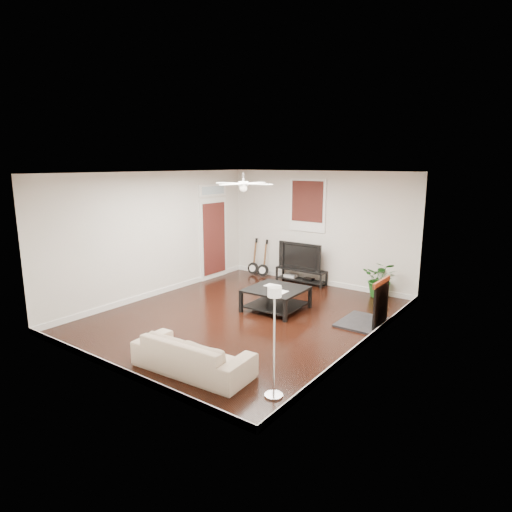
{
  "coord_description": "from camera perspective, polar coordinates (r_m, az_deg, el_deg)",
  "views": [
    {
      "loc": [
        5.05,
        -6.51,
        2.97
      ],
      "look_at": [
        0.0,
        0.4,
        1.15
      ],
      "focal_mm": 30.63,
      "sensor_mm": 36.0,
      "label": 1
    }
  ],
  "objects": [
    {
      "name": "tv",
      "position": [
        10.99,
        6.02,
        0.07
      ],
      "size": [
        1.18,
        0.15,
        0.68
      ],
      "primitive_type": "imported",
      "color": "black",
      "rests_on": "tv_stand"
    },
    {
      "name": "guitar_left",
      "position": [
        11.79,
        -0.39,
        -0.09
      ],
      "size": [
        0.34,
        0.26,
        1.0
      ],
      "primitive_type": null,
      "rotation": [
        0.0,
        0.0,
        0.16
      ],
      "color": "black",
      "rests_on": "floor"
    },
    {
      "name": "window_back",
      "position": [
        10.93,
        6.73,
        6.57
      ],
      "size": [
        1.0,
        0.06,
        1.3
      ],
      "primitive_type": "cube",
      "color": "black",
      "rests_on": "wall_back"
    },
    {
      "name": "door_left",
      "position": [
        11.4,
        -5.56,
        3.28
      ],
      "size": [
        0.08,
        1.0,
        2.5
      ],
      "primitive_type": "cube",
      "color": "white",
      "rests_on": "wall_left"
    },
    {
      "name": "room",
      "position": [
        8.39,
        -1.61,
        1.21
      ],
      "size": [
        5.01,
        6.01,
        2.81
      ],
      "color": "black",
      "rests_on": "ground"
    },
    {
      "name": "brick_accent",
      "position": [
        8.09,
        16.99,
        0.28
      ],
      "size": [
        0.02,
        2.2,
        2.8
      ],
      "primitive_type": "cube",
      "color": "#B4653A",
      "rests_on": "floor"
    },
    {
      "name": "potted_plant",
      "position": [
        10.23,
        16.01,
        -2.9
      ],
      "size": [
        0.84,
        0.76,
        0.84
      ],
      "primitive_type": "imported",
      "rotation": [
        0.0,
        0.0,
        0.14
      ],
      "color": "#1A5117",
      "rests_on": "floor"
    },
    {
      "name": "sofa",
      "position": [
        6.55,
        -8.27,
        -12.53
      ],
      "size": [
        1.86,
        0.83,
        0.53
      ],
      "primitive_type": "imported",
      "rotation": [
        0.0,
        0.0,
        3.21
      ],
      "color": "#C8AE96",
      "rests_on": "floor"
    },
    {
      "name": "guitar_right",
      "position": [
        11.57,
        0.91,
        -0.33
      ],
      "size": [
        0.36,
        0.29,
        1.0
      ],
      "primitive_type": null,
      "rotation": [
        0.0,
        0.0,
        0.27
      ],
      "color": "black",
      "rests_on": "floor"
    },
    {
      "name": "floor_lamp",
      "position": [
        5.64,
        2.38,
        -11.28
      ],
      "size": [
        0.26,
        0.26,
        1.49
      ],
      "primitive_type": null,
      "rotation": [
        0.0,
        0.0,
        0.07
      ],
      "color": "silver",
      "rests_on": "floor"
    },
    {
      "name": "ceiling_fan",
      "position": [
        8.25,
        -1.66,
        9.43
      ],
      "size": [
        1.24,
        1.24,
        0.32
      ],
      "primitive_type": null,
      "color": "white",
      "rests_on": "ceiling"
    },
    {
      "name": "coffee_table",
      "position": [
        9.05,
        2.63,
        -5.63
      ],
      "size": [
        1.14,
        1.14,
        0.46
      ],
      "primitive_type": "cube",
      "rotation": [
        0.0,
        0.0,
        0.04
      ],
      "color": "black",
      "rests_on": "floor"
    },
    {
      "name": "tv_stand",
      "position": [
        11.09,
        5.91,
        -2.61
      ],
      "size": [
        1.32,
        0.35,
        0.37
      ],
      "primitive_type": "cube",
      "color": "black",
      "rests_on": "floor"
    },
    {
      "name": "fireplace",
      "position": [
        8.42,
        14.74,
        -5.76
      ],
      "size": [
        0.8,
        1.1,
        0.92
      ],
      "primitive_type": "cube",
      "color": "black",
      "rests_on": "floor"
    }
  ]
}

